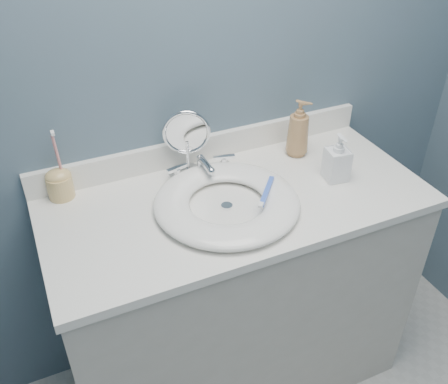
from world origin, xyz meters
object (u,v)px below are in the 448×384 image
makeup_mirror (187,140)px  soap_bottle_amber (298,128)px  soap_bottle_clear (338,157)px  toothbrush_holder (59,183)px

makeup_mirror → soap_bottle_amber: (0.40, -0.04, -0.02)m
soap_bottle_amber → soap_bottle_clear: 0.19m
soap_bottle_clear → makeup_mirror: bearing=159.6°
makeup_mirror → soap_bottle_clear: bearing=-10.1°
makeup_mirror → soap_bottle_amber: 0.40m
makeup_mirror → toothbrush_holder: (-0.42, 0.03, -0.07)m
makeup_mirror → toothbrush_holder: size_ratio=1.00×
soap_bottle_clear → soap_bottle_amber: bearing=108.6°
makeup_mirror → toothbrush_holder: bearing=-166.3°
soap_bottle_amber → soap_bottle_clear: (0.04, -0.19, -0.02)m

